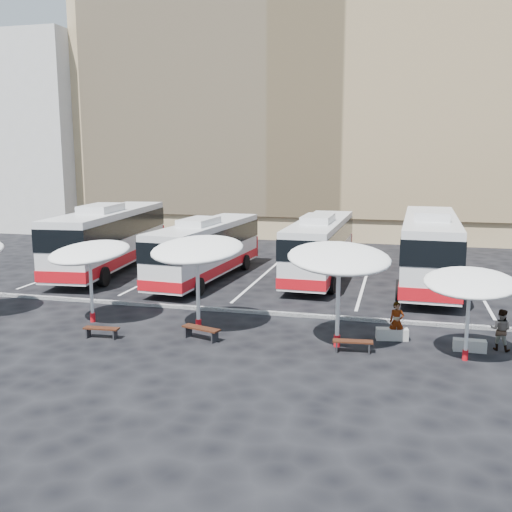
% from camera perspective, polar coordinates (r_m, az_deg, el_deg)
% --- Properties ---
extents(ground, '(120.00, 120.00, 0.00)m').
position_cam_1_polar(ground, '(25.95, -3.78, -5.82)').
color(ground, black).
rests_on(ground, ground).
extents(sandstone_building, '(42.00, 18.25, 29.60)m').
position_cam_1_polar(sandstone_building, '(56.42, 6.42, 15.61)').
color(sandstone_building, tan).
rests_on(sandstone_building, ground).
extents(apartment_block, '(14.00, 14.00, 18.00)m').
position_cam_1_polar(apartment_block, '(62.91, -20.90, 11.13)').
color(apartment_block, beige).
rests_on(apartment_block, ground).
extents(curb_divider, '(34.00, 0.25, 0.15)m').
position_cam_1_polar(curb_divider, '(26.39, -3.45, -5.37)').
color(curb_divider, black).
rests_on(curb_divider, ground).
extents(bay_lines, '(24.15, 12.00, 0.01)m').
position_cam_1_polar(bay_lines, '(33.42, 0.43, -2.19)').
color(bay_lines, white).
rests_on(bay_lines, ground).
extents(bus_0, '(4.10, 13.44, 4.20)m').
position_cam_1_polar(bus_0, '(36.46, -14.40, 1.93)').
color(bus_0, silver).
rests_on(bus_0, ground).
extents(bus_1, '(3.33, 11.66, 3.65)m').
position_cam_1_polar(bus_1, '(32.84, -5.00, 0.86)').
color(bus_1, silver).
rests_on(bus_1, ground).
extents(bus_2, '(2.97, 11.92, 3.77)m').
position_cam_1_polar(bus_2, '(33.49, 6.44, 1.11)').
color(bus_2, silver).
rests_on(bus_2, ground).
extents(bus_3, '(3.41, 13.38, 4.22)m').
position_cam_1_polar(bus_3, '(32.81, 16.97, 0.96)').
color(bus_3, silver).
rests_on(bus_3, ground).
extents(sunshade_1, '(4.35, 4.37, 3.56)m').
position_cam_1_polar(sunshade_1, '(25.05, -16.32, 0.31)').
color(sunshade_1, silver).
rests_on(sunshade_1, ground).
extents(sunshade_2, '(4.40, 4.44, 3.92)m').
position_cam_1_polar(sunshade_2, '(23.02, -5.91, 0.61)').
color(sunshade_2, silver).
rests_on(sunshade_2, ground).
extents(sunshade_3, '(4.91, 4.94, 3.96)m').
position_cam_1_polar(sunshade_3, '(21.03, 8.30, -0.24)').
color(sunshade_3, silver).
rests_on(sunshade_3, ground).
extents(sunshade_4, '(3.46, 3.49, 3.26)m').
position_cam_1_polar(sunshade_4, '(20.84, 20.61, -2.54)').
color(sunshade_4, silver).
rests_on(sunshade_4, ground).
extents(wood_bench_1, '(1.42, 0.47, 0.43)m').
position_cam_1_polar(wood_bench_1, '(23.30, -15.20, -7.16)').
color(wood_bench_1, black).
rests_on(wood_bench_1, ground).
extents(wood_bench_2, '(1.66, 0.90, 0.49)m').
position_cam_1_polar(wood_bench_2, '(22.42, -5.50, -7.40)').
color(wood_bench_2, black).
rests_on(wood_bench_2, ground).
extents(wood_bench_3, '(1.48, 0.53, 0.44)m').
position_cam_1_polar(wood_bench_3, '(21.24, 9.66, -8.60)').
color(wood_bench_3, black).
rests_on(wood_bench_3, ground).
extents(conc_bench_0, '(1.27, 0.60, 0.46)m').
position_cam_1_polar(conc_bench_0, '(22.96, 13.44, -7.60)').
color(conc_bench_0, '#969691').
rests_on(conc_bench_0, ground).
extents(conc_bench_1, '(1.16, 0.40, 0.43)m').
position_cam_1_polar(conc_bench_1, '(22.50, 20.57, -8.38)').
color(conc_bench_1, '#969691').
rests_on(conc_bench_1, ground).
extents(passenger_0, '(0.60, 0.44, 1.53)m').
position_cam_1_polar(passenger_0, '(22.75, 13.89, -6.37)').
color(passenger_0, black).
rests_on(passenger_0, ground).
extents(passenger_1, '(0.90, 0.80, 1.55)m').
position_cam_1_polar(passenger_1, '(22.88, 23.29, -6.80)').
color(passenger_1, black).
rests_on(passenger_1, ground).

